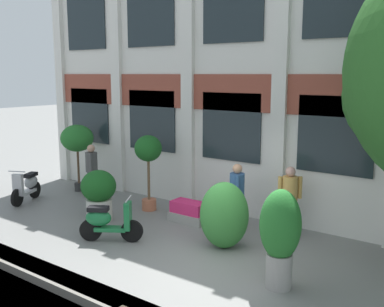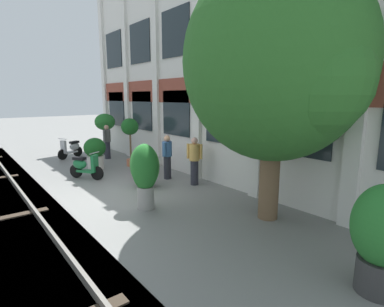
% 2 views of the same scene
% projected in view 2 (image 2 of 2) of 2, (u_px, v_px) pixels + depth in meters
% --- Properties ---
extents(ground_plane, '(80.00, 80.00, 0.00)m').
position_uv_depth(ground_plane, '(123.00, 193.00, 9.00)').
color(ground_plane, slate).
extents(apartment_facade, '(16.13, 0.64, 8.15)m').
position_uv_depth(apartment_facade, '(204.00, 61.00, 10.18)').
color(apartment_facade, silver).
rests_on(apartment_facade, ground).
extents(rail_tracks, '(23.77, 2.80, 0.43)m').
position_uv_depth(rail_tracks, '(1.00, 225.00, 7.09)').
color(rail_tracks, '#4C473F').
rests_on(rail_tracks, ground).
extents(broadleaf_tree, '(4.26, 4.06, 5.81)m').
position_uv_depth(broadleaf_tree, '(275.00, 67.00, 6.56)').
color(broadleaf_tree, brown).
rests_on(broadleaf_tree, ground).
extents(potted_plant_ribbed_drum, '(0.69, 0.69, 1.71)m').
position_uv_depth(potted_plant_ribbed_drum, '(145.00, 172.00, 7.62)').
color(potted_plant_ribbed_drum, gray).
rests_on(potted_plant_ribbed_drum, ground).
extents(potted_plant_low_pan, '(0.98, 0.98, 2.05)m').
position_uv_depth(potted_plant_low_pan, '(105.00, 123.00, 14.82)').
color(potted_plant_low_pan, '#333333').
rests_on(potted_plant_low_pan, ground).
extents(potted_plant_glazed_jar, '(0.89, 0.89, 1.66)m').
position_uv_depth(potted_plant_glazed_jar, '(383.00, 235.00, 4.29)').
color(potted_plant_glazed_jar, '#333333').
rests_on(potted_plant_glazed_jar, ground).
extents(potted_plant_square_trough, '(0.96, 0.51, 0.50)m').
position_uv_depth(potted_plant_square_trough, '(145.00, 167.00, 11.39)').
color(potted_plant_square_trough, gray).
rests_on(potted_plant_square_trough, ground).
extents(potted_plant_fluted_column, '(0.86, 0.86, 1.26)m').
position_uv_depth(potted_plant_fluted_column, '(95.00, 152.00, 11.99)').
color(potted_plant_fluted_column, beige).
rests_on(potted_plant_fluted_column, ground).
extents(potted_plant_tall_urn, '(0.71, 0.71, 2.00)m').
position_uv_depth(potted_plant_tall_urn, '(130.00, 131.00, 12.36)').
color(potted_plant_tall_urn, '#B76647').
rests_on(potted_plant_tall_urn, ground).
extents(scooter_near_curb, '(0.75, 1.29, 0.98)m').
position_uv_depth(scooter_near_curb, '(71.00, 149.00, 14.22)').
color(scooter_near_curb, black).
rests_on(scooter_near_curb, ground).
extents(scooter_second_parked, '(1.22, 0.83, 0.98)m').
position_uv_depth(scooter_second_parked, '(85.00, 167.00, 10.56)').
color(scooter_second_parked, black).
rests_on(scooter_second_parked, ground).
extents(resident_by_doorway, '(0.44, 0.35, 1.58)m').
position_uv_depth(resident_by_doorway, '(194.00, 160.00, 9.77)').
color(resident_by_doorway, '#282833').
rests_on(resident_by_doorway, ground).
extents(resident_watching_tracks, '(0.34, 0.46, 1.55)m').
position_uv_depth(resident_watching_tracks, '(167.00, 156.00, 10.48)').
color(resident_watching_tracks, '#282833').
rests_on(resident_watching_tracks, ground).
extents(resident_near_plants, '(0.39, 0.41, 1.58)m').
position_uv_depth(resident_near_plants, '(107.00, 141.00, 13.93)').
color(resident_near_plants, '#282833').
rests_on(resident_near_plants, ground).
extents(topiary_hedge, '(1.22, 1.12, 1.40)m').
position_uv_depth(topiary_hedge, '(145.00, 166.00, 9.54)').
color(topiary_hedge, '#388438').
rests_on(topiary_hedge, ground).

